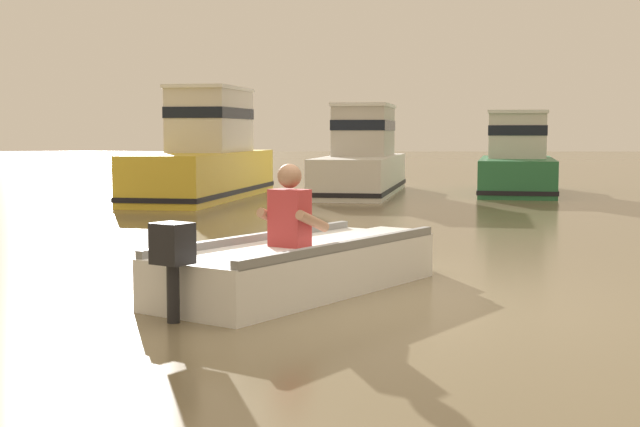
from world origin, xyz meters
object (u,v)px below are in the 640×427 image
object	(u,v)px
rowboat_with_person	(304,264)
moored_boat_yellow	(206,157)
moored_boat_white	(362,160)
moored_boat_green	(517,163)

from	to	relation	value
rowboat_with_person	moored_boat_yellow	bearing A→B (deg)	102.10
moored_boat_yellow	moored_boat_white	xyz separation A→B (m)	(3.52, 1.64, -0.12)
moored_boat_yellow	moored_boat_green	distance (m)	7.50
moored_boat_yellow	rowboat_with_person	bearing A→B (deg)	-77.90
moored_boat_white	moored_boat_green	world-z (taller)	moored_boat_white
moored_boat_yellow	moored_boat_white	size ratio (longest dim) A/B	1.05
moored_boat_yellow	moored_boat_white	distance (m)	3.88
rowboat_with_person	moored_boat_green	world-z (taller)	moored_boat_green
moored_boat_yellow	moored_boat_white	bearing A→B (deg)	25.02
rowboat_with_person	moored_boat_yellow	distance (m)	12.16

